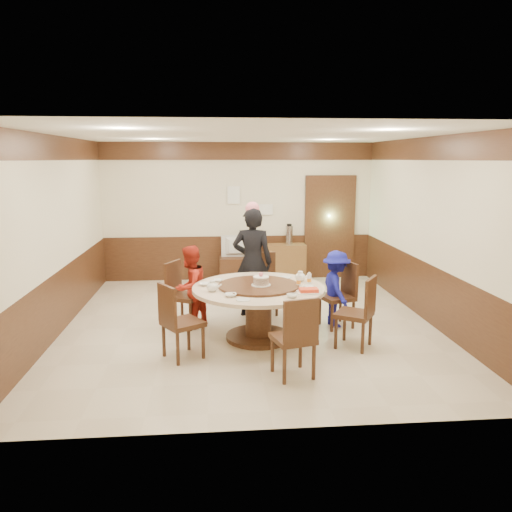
{
  "coord_description": "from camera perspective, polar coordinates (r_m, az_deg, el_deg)",
  "views": [
    {
      "loc": [
        -0.53,
        -7.21,
        2.47
      ],
      "look_at": [
        0.08,
        -0.22,
        1.1
      ],
      "focal_mm": 35.0,
      "sensor_mm": 36.0,
      "label": 1
    }
  ],
  "objects": [
    {
      "name": "birthday_cake",
      "position": [
        6.78,
        0.57,
        -2.85
      ],
      "size": [
        0.27,
        0.27,
        0.19
      ],
      "color": "white",
      "rests_on": "banquet_table"
    },
    {
      "name": "bowl_1",
      "position": [
        6.32,
        4.14,
        -4.57
      ],
      "size": [
        0.14,
        0.14,
        0.04
      ],
      "primitive_type": "imported",
      "color": "white",
      "rests_on": "banquet_table"
    },
    {
      "name": "bottle_0",
      "position": [
        6.83,
        4.9,
        -2.88
      ],
      "size": [
        0.06,
        0.06,
        0.16
      ],
      "primitive_type": "cylinder",
      "color": "white",
      "rests_on": "banquet_table"
    },
    {
      "name": "teapot_left",
      "position": [
        6.61,
        -5.02,
        -3.54
      ],
      "size": [
        0.17,
        0.15,
        0.13
      ],
      "primitive_type": "ellipsoid",
      "color": "white",
      "rests_on": "banquet_table"
    },
    {
      "name": "person_blue",
      "position": [
        7.53,
        9.14,
        -3.72
      ],
      "size": [
        0.49,
        0.77,
        1.14
      ],
      "primitive_type": "imported",
      "rotation": [
        0.0,
        0.0,
        1.66
      ],
      "color": "navy",
      "rests_on": "ground"
    },
    {
      "name": "bowl_0",
      "position": [
        7.14,
        -4.35,
        -2.8
      ],
      "size": [
        0.14,
        0.14,
        0.03
      ],
      "primitive_type": "imported",
      "color": "white",
      "rests_on": "banquet_table"
    },
    {
      "name": "side_cabinet",
      "position": [
        10.31,
        3.4,
        -0.7
      ],
      "size": [
        0.8,
        0.4,
        0.75
      ],
      "primitive_type": "cube",
      "color": "brown",
      "rests_on": "ground"
    },
    {
      "name": "bowl_2",
      "position": [
        6.36,
        -2.92,
        -4.48
      ],
      "size": [
        0.15,
        0.15,
        0.04
      ],
      "primitive_type": "imported",
      "color": "white",
      "rests_on": "banquet_table"
    },
    {
      "name": "chair_1",
      "position": [
        8.13,
        0.92,
        -4.4
      ],
      "size": [
        0.45,
        0.46,
        0.97
      ],
      "rotation": [
        0.0,
        0.0,
        3.16
      ],
      "color": "#402314",
      "rests_on": "ground"
    },
    {
      "name": "bottle_1",
      "position": [
        6.95,
        6.1,
        -2.67
      ],
      "size": [
        0.06,
        0.06,
        0.16
      ],
      "primitive_type": "cylinder",
      "color": "white",
      "rests_on": "banquet_table"
    },
    {
      "name": "chair_3",
      "position": [
        6.39,
        -8.51,
        -8.89
      ],
      "size": [
        0.61,
        0.61,
        0.97
      ],
      "rotation": [
        0.0,
        0.0,
        5.28
      ],
      "color": "#402314",
      "rests_on": "ground"
    },
    {
      "name": "chair_5",
      "position": [
        6.79,
        11.28,
        -7.76
      ],
      "size": [
        0.61,
        0.61,
        0.97
      ],
      "rotation": [
        0.0,
        0.0,
        7.28
      ],
      "color": "#402314",
      "rests_on": "ground"
    },
    {
      "name": "television",
      "position": [
        10.13,
        -1.82,
        1.09
      ],
      "size": [
        0.77,
        0.12,
        0.44
      ],
      "primitive_type": "imported",
      "rotation": [
        0.0,
        0.0,
        3.11
      ],
      "color": "gray",
      "rests_on": "tv_stand"
    },
    {
      "name": "shrimp_platter",
      "position": [
        6.55,
        6.04,
        -4.0
      ],
      "size": [
        0.3,
        0.2,
        0.06
      ],
      "color": "white",
      "rests_on": "banquet_table"
    },
    {
      "name": "tv_stand",
      "position": [
        10.22,
        -1.8,
        -1.52
      ],
      "size": [
        0.85,
        0.45,
        0.5
      ],
      "primitive_type": "cube",
      "color": "#402314",
      "rests_on": "ground"
    },
    {
      "name": "bowl_3",
      "position": [
        6.77,
        6.03,
        -3.54
      ],
      "size": [
        0.15,
        0.15,
        0.05
      ],
      "primitive_type": "imported",
      "color": "white",
      "rests_on": "banquet_table"
    },
    {
      "name": "banquet_table",
      "position": [
        6.9,
        0.29,
        -5.26
      ],
      "size": [
        1.82,
        1.82,
        0.78
      ],
      "color": "#402314",
      "rests_on": "ground"
    },
    {
      "name": "chair_0",
      "position": [
        7.57,
        9.34,
        -5.72
      ],
      "size": [
        0.56,
        0.55,
        0.97
      ],
      "rotation": [
        0.0,
        0.0,
        1.87
      ],
      "color": "#402314",
      "rests_on": "ground"
    },
    {
      "name": "saucer_far",
      "position": [
        7.37,
        3.42,
        -2.42
      ],
      "size": [
        0.18,
        0.18,
        0.01
      ],
      "primitive_type": "cylinder",
      "color": "white",
      "rests_on": "banquet_table"
    },
    {
      "name": "saucer_near",
      "position": [
        6.2,
        -1.46,
        -5.02
      ],
      "size": [
        0.18,
        0.18,
        0.01
      ],
      "primitive_type": "cylinder",
      "color": "white",
      "rests_on": "banquet_table"
    },
    {
      "name": "thermos",
      "position": [
        10.22,
        3.81,
        2.41
      ],
      "size": [
        0.15,
        0.15,
        0.38
      ],
      "primitive_type": "cylinder",
      "color": "silver",
      "rests_on": "side_cabinet"
    },
    {
      "name": "person_red",
      "position": [
        7.41,
        -7.53,
        -3.55
      ],
      "size": [
        0.72,
        0.76,
        1.23
      ],
      "primitive_type": "imported",
      "rotation": [
        0.0,
        0.0,
        4.13
      ],
      "color": "#B02517",
      "rests_on": "ground"
    },
    {
      "name": "teapot_right",
      "position": [
        7.15,
        5.08,
        -2.42
      ],
      "size": [
        0.17,
        0.15,
        0.13
      ],
      "primitive_type": "ellipsoid",
      "color": "white",
      "rests_on": "banquet_table"
    },
    {
      "name": "notice_right",
      "position": [
        10.27,
        1.08,
        5.34
      ],
      "size": [
        0.3,
        0.0,
        0.22
      ],
      "primitive_type": "cube",
      "color": "white",
      "rests_on": "room"
    },
    {
      "name": "bowl_4",
      "position": [
        6.93,
        -5.9,
        -3.23
      ],
      "size": [
        0.15,
        0.15,
        0.04
      ],
      "primitive_type": "imported",
      "color": "white",
      "rests_on": "banquet_table"
    },
    {
      "name": "notice_left",
      "position": [
        10.2,
        -2.57,
        6.98
      ],
      "size": [
        0.25,
        0.0,
        0.35
      ],
      "primitive_type": "cube",
      "color": "white",
      "rests_on": "room"
    },
    {
      "name": "room",
      "position": [
        7.38,
        -0.69,
        0.17
      ],
      "size": [
        6.0,
        6.04,
        2.84
      ],
      "color": "beige",
      "rests_on": "ground"
    },
    {
      "name": "chair_2",
      "position": [
        7.59,
        -8.17,
        -5.65
      ],
      "size": [
        0.6,
        0.6,
        0.97
      ],
      "rotation": [
        0.0,
        0.0,
        4.22
      ],
      "color": "#402314",
      "rests_on": "ground"
    },
    {
      "name": "chair_4",
      "position": [
        5.83,
        4.33,
        -10.8
      ],
      "size": [
        0.54,
        0.55,
        0.97
      ],
      "rotation": [
        0.0,
        0.0,
        6.54
      ],
      "color": "#402314",
      "rests_on": "ground"
    },
    {
      "name": "person_standing",
      "position": [
        7.88,
        -0.41,
        -0.71
      ],
      "size": [
        0.69,
        0.52,
        1.73
      ],
      "primitive_type": "imported",
      "rotation": [
        0.0,
        0.0,
        2.96
      ],
      "color": "black",
      "rests_on": "ground"
    }
  ]
}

